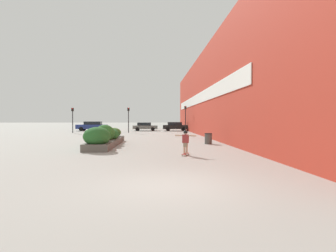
{
  "coord_description": "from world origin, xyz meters",
  "views": [
    {
      "loc": [
        -0.42,
        -7.27,
        1.85
      ],
      "look_at": [
        0.61,
        12.61,
        1.35
      ],
      "focal_mm": 28.0,
      "sensor_mm": 36.0,
      "label": 1
    }
  ],
  "objects": [
    {
      "name": "ground_plane",
      "position": [
        0.0,
        0.0,
        0.0
      ],
      "size": [
        300.0,
        300.0,
        0.0
      ],
      "primitive_type": "plane",
      "color": "#A3A099"
    },
    {
      "name": "building_wall_right",
      "position": [
        5.2,
        22.2,
        4.71
      ],
      "size": [
        0.67,
        49.32,
        9.42
      ],
      "color": "#B23323",
      "rests_on": "ground_plane"
    },
    {
      "name": "planter_box",
      "position": [
        -3.82,
        11.23,
        0.61
      ],
      "size": [
        1.61,
        8.27,
        1.48
      ],
      "color": "#605B54",
      "rests_on": "ground_plane"
    },
    {
      "name": "skateboard",
      "position": [
        1.18,
        6.1,
        0.07
      ],
      "size": [
        0.5,
        0.75,
        0.1
      ],
      "rotation": [
        0.0,
        0.0,
        -0.45
      ],
      "color": "maroon",
      "rests_on": "ground_plane"
    },
    {
      "name": "skateboarder",
      "position": [
        1.18,
        6.1,
        0.82
      ],
      "size": [
        1.04,
        0.55,
        1.2
      ],
      "rotation": [
        0.0,
        0.0,
        -0.45
      ],
      "color": "tan",
      "rests_on": "skateboard"
    },
    {
      "name": "trash_bin",
      "position": [
        3.64,
        12.25,
        0.41
      ],
      "size": [
        0.57,
        0.57,
        0.81
      ],
      "color": "#514C47",
      "rests_on": "ground_plane"
    },
    {
      "name": "car_leftmost",
      "position": [
        -10.54,
        35.75,
        0.81
      ],
      "size": [
        4.78,
        1.91,
        1.52
      ],
      "rotation": [
        0.0,
        0.0,
        1.57
      ],
      "color": "navy",
      "rests_on": "ground_plane"
    },
    {
      "name": "car_center_left",
      "position": [
        2.95,
        35.06,
        0.75
      ],
      "size": [
        4.11,
        1.96,
        1.42
      ],
      "rotation": [
        0.0,
        0.0,
        -1.57
      ],
      "color": "black",
      "rests_on": "ground_plane"
    },
    {
      "name": "car_center_right",
      "position": [
        -1.98,
        35.64,
        0.71
      ],
      "size": [
        3.98,
        2.04,
        1.35
      ],
      "rotation": [
        0.0,
        0.0,
        -1.57
      ],
      "color": "slate",
      "rests_on": "ground_plane"
    },
    {
      "name": "car_rightmost",
      "position": [
        10.66,
        33.77,
        0.81
      ],
      "size": [
        4.18,
        1.85,
        1.53
      ],
      "rotation": [
        0.0,
        0.0,
        1.57
      ],
      "color": "maroon",
      "rests_on": "ground_plane"
    },
    {
      "name": "traffic_light_left",
      "position": [
        -4.04,
        29.42,
        2.38
      ],
      "size": [
        0.28,
        0.3,
        3.49
      ],
      "color": "black",
      "rests_on": "ground_plane"
    },
    {
      "name": "traffic_light_right",
      "position": [
        3.96,
        29.63,
        2.53
      ],
      "size": [
        0.28,
        0.3,
        3.74
      ],
      "color": "black",
      "rests_on": "ground_plane"
    },
    {
      "name": "traffic_light_far_left",
      "position": [
        -11.63,
        29.19,
        2.34
      ],
      "size": [
        0.28,
        0.3,
        3.43
      ],
      "color": "black",
      "rests_on": "ground_plane"
    }
  ]
}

